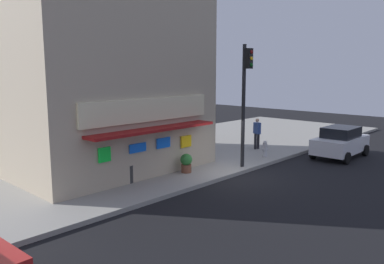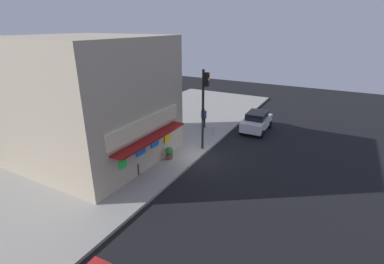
{
  "view_description": "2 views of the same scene",
  "coord_description": "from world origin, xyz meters",
  "px_view_note": "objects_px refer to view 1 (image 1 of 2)",
  "views": [
    {
      "loc": [
        -14.11,
        -10.56,
        4.91
      ],
      "look_at": [
        -0.37,
        2.32,
        1.91
      ],
      "focal_mm": 36.4,
      "sensor_mm": 36.0,
      "label": 1
    },
    {
      "loc": [
        -16.3,
        -8.13,
        9.01
      ],
      "look_at": [
        0.43,
        0.91,
        1.73
      ],
      "focal_mm": 26.33,
      "sensor_mm": 36.0,
      "label": 2
    }
  ],
  "objects_px": {
    "traffic_light": "(245,90)",
    "parked_car_white": "(340,142)",
    "trash_can": "(128,174)",
    "potted_plant_by_window": "(186,163)",
    "fire_hydrant": "(265,149)",
    "potted_plant_by_doorway": "(86,179)",
    "pedestrian": "(257,132)"
  },
  "relations": [
    {
      "from": "fire_hydrant",
      "to": "pedestrian",
      "type": "xyz_separation_m",
      "value": [
        1.46,
        1.51,
        0.61
      ]
    },
    {
      "from": "pedestrian",
      "to": "fire_hydrant",
      "type": "bearing_deg",
      "value": -134.04
    },
    {
      "from": "traffic_light",
      "to": "pedestrian",
      "type": "bearing_deg",
      "value": 26.06
    },
    {
      "from": "fire_hydrant",
      "to": "parked_car_white",
      "type": "xyz_separation_m",
      "value": [
        3.45,
        -2.8,
        0.28
      ]
    },
    {
      "from": "fire_hydrant",
      "to": "trash_can",
      "type": "height_order",
      "value": "fire_hydrant"
    },
    {
      "from": "fire_hydrant",
      "to": "parked_car_white",
      "type": "bearing_deg",
      "value": -39.05
    },
    {
      "from": "potted_plant_by_doorway",
      "to": "potted_plant_by_window",
      "type": "relative_size",
      "value": 1.04
    },
    {
      "from": "trash_can",
      "to": "potted_plant_by_doorway",
      "type": "xyz_separation_m",
      "value": [
        -1.95,
        0.14,
        0.16
      ]
    },
    {
      "from": "traffic_light",
      "to": "potted_plant_by_window",
      "type": "distance_m",
      "value": 4.48
    },
    {
      "from": "pedestrian",
      "to": "potted_plant_by_doorway",
      "type": "relative_size",
      "value": 2.01
    },
    {
      "from": "traffic_light",
      "to": "trash_can",
      "type": "distance_m",
      "value": 6.83
    },
    {
      "from": "traffic_light",
      "to": "parked_car_white",
      "type": "xyz_separation_m",
      "value": [
        6.16,
        -2.26,
        -3.07
      ]
    },
    {
      "from": "trash_can",
      "to": "potted_plant_by_doorway",
      "type": "distance_m",
      "value": 1.97
    },
    {
      "from": "traffic_light",
      "to": "trash_can",
      "type": "height_order",
      "value": "traffic_light"
    },
    {
      "from": "potted_plant_by_doorway",
      "to": "parked_car_white",
      "type": "distance_m",
      "value": 14.39
    },
    {
      "from": "fire_hydrant",
      "to": "traffic_light",
      "type": "bearing_deg",
      "value": -168.9
    },
    {
      "from": "trash_can",
      "to": "pedestrian",
      "type": "height_order",
      "value": "pedestrian"
    },
    {
      "from": "traffic_light",
      "to": "parked_car_white",
      "type": "bearing_deg",
      "value": -20.17
    },
    {
      "from": "fire_hydrant",
      "to": "trash_can",
      "type": "distance_m",
      "value": 8.43
    },
    {
      "from": "traffic_light",
      "to": "fire_hydrant",
      "type": "distance_m",
      "value": 4.34
    },
    {
      "from": "potted_plant_by_window",
      "to": "trash_can",
      "type": "bearing_deg",
      "value": 166.97
    },
    {
      "from": "trash_can",
      "to": "pedestrian",
      "type": "distance_m",
      "value": 9.78
    },
    {
      "from": "pedestrian",
      "to": "parked_car_white",
      "type": "relative_size",
      "value": 0.47
    },
    {
      "from": "trash_can",
      "to": "potted_plant_by_doorway",
      "type": "relative_size",
      "value": 0.82
    },
    {
      "from": "potted_plant_by_doorway",
      "to": "parked_car_white",
      "type": "xyz_separation_m",
      "value": [
        13.7,
        -4.41,
        0.17
      ]
    },
    {
      "from": "fire_hydrant",
      "to": "potted_plant_by_doorway",
      "type": "xyz_separation_m",
      "value": [
        -10.25,
        1.61,
        0.11
      ]
    },
    {
      "from": "traffic_light",
      "to": "potted_plant_by_doorway",
      "type": "relative_size",
      "value": 6.41
    },
    {
      "from": "potted_plant_by_doorway",
      "to": "parked_car_white",
      "type": "bearing_deg",
      "value": -17.83
    },
    {
      "from": "traffic_light",
      "to": "pedestrian",
      "type": "distance_m",
      "value": 5.39
    },
    {
      "from": "potted_plant_by_window",
      "to": "parked_car_white",
      "type": "bearing_deg",
      "value": -22.09
    },
    {
      "from": "potted_plant_by_doorway",
      "to": "trash_can",
      "type": "bearing_deg",
      "value": -4.12
    },
    {
      "from": "fire_hydrant",
      "to": "potted_plant_by_window",
      "type": "height_order",
      "value": "potted_plant_by_window"
    }
  ]
}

